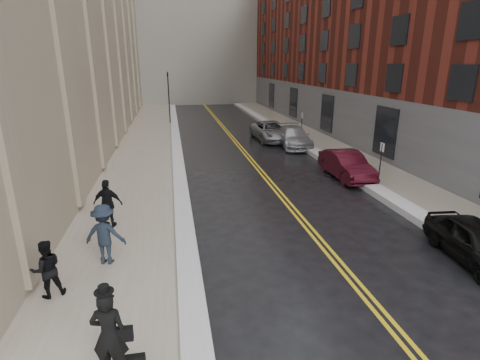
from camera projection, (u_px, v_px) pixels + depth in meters
name	position (u px, v px, depth m)	size (l,w,h in m)	color
ground	(270.00, 288.00, 10.55)	(160.00, 160.00, 0.00)	black
sidewalk_left	(142.00, 157.00, 24.76)	(4.00, 64.00, 0.15)	gray
sidewalk_right	(334.00, 149.00, 27.08)	(3.00, 64.00, 0.15)	gray
lane_stripe_a	(244.00, 154.00, 25.96)	(0.12, 64.00, 0.01)	gold
lane_stripe_b	(248.00, 154.00, 26.00)	(0.12, 64.00, 0.01)	gold
snow_ridge_left	(177.00, 155.00, 25.14)	(0.70, 60.80, 0.26)	white
snow_ridge_right	(310.00, 149.00, 26.74)	(0.85, 60.80, 0.30)	white
building_right	(400.00, 27.00, 32.42)	(14.00, 50.00, 18.00)	maroon
traffic_signal	(169.00, 94.00, 37.31)	(0.18, 0.15, 5.20)	black
parking_sign_near	(381.00, 160.00, 19.00)	(0.06, 0.35, 2.23)	black
parking_sign_far	(302.00, 123.00, 30.26)	(0.06, 0.35, 2.23)	black
car_black	(477.00, 242.00, 11.79)	(1.58, 3.92, 1.33)	black
car_maroon	(346.00, 165.00, 20.41)	(1.55, 4.45, 1.47)	#3F0B17
car_silver_near	(294.00, 137.00, 28.03)	(2.06, 5.07, 1.47)	#B3B5BB
car_silver_far	(271.00, 131.00, 30.30)	(2.50, 5.43, 1.51)	gray
pedestrian_main	(109.00, 335.00, 7.14)	(0.70, 0.46, 1.92)	black
pedestrian_a	(47.00, 269.00, 9.74)	(0.77, 0.60, 1.59)	black
pedestrian_b	(105.00, 234.00, 11.34)	(1.23, 0.71, 1.91)	#1B2430
pedestrian_c	(108.00, 204.00, 13.87)	(1.08, 0.45, 1.85)	black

